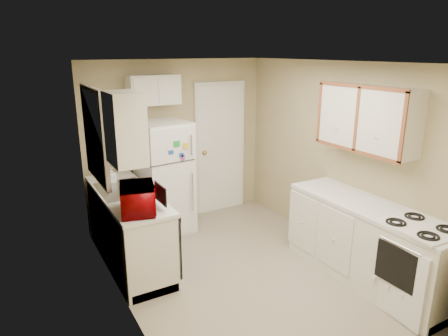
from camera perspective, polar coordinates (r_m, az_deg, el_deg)
floor at (r=4.90m, az=2.98°, el=-14.50°), size 3.80×3.80×0.00m
ceiling at (r=4.20m, az=3.49°, el=14.82°), size 3.80×3.80×0.00m
wall_left at (r=3.86m, az=-14.58°, el=-4.05°), size 3.80×3.80×0.00m
wall_right at (r=5.27m, az=16.15°, el=1.32°), size 3.80×3.80×0.00m
wall_back at (r=6.03m, az=-6.60°, el=3.76°), size 2.80×2.80×0.00m
wall_front at (r=3.10m, az=22.87°, el=-10.17°), size 2.80×2.80×0.00m
left_counter at (r=5.03m, az=-13.42°, el=-8.31°), size 0.60×1.80×0.90m
dishwasher at (r=4.57m, az=-7.73°, el=-10.03°), size 0.03×0.58×0.72m
sink at (r=5.01m, az=-14.22°, el=-3.39°), size 0.54×0.74×0.16m
microwave at (r=4.24m, az=-12.23°, el=-4.20°), size 0.57×0.41×0.34m
soap_bottle at (r=5.24m, az=-15.79°, el=-1.00°), size 0.11×0.11×0.20m
window_blinds at (r=4.75m, az=-17.87°, el=4.54°), size 0.10×0.98×1.08m
upper_cabinet_left at (r=3.95m, az=-13.97°, el=5.49°), size 0.30×0.45×0.70m
refrigerator at (r=5.65m, az=-8.47°, el=-1.44°), size 0.72×0.70×1.59m
cabinet_over_fridge at (r=5.62m, az=-10.07°, el=10.95°), size 0.70×0.30×0.40m
interior_door at (r=6.33m, az=-0.57°, el=2.82°), size 0.86×0.06×2.08m
right_counter at (r=4.81m, az=19.71°, el=-10.03°), size 0.60×2.00×0.90m
stove at (r=4.49m, az=25.45°, el=-13.61°), size 0.56×0.68×0.78m
upper_cabinet_right at (r=4.71m, az=19.77°, el=6.73°), size 0.30×1.20×0.70m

